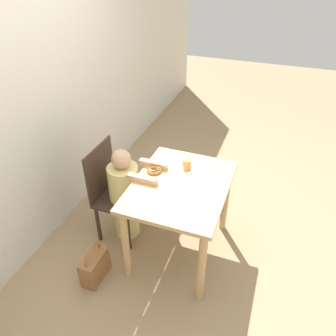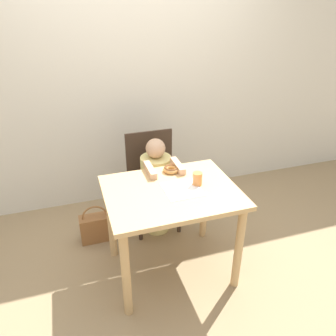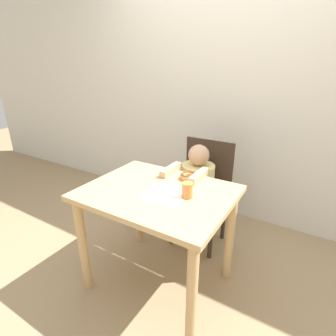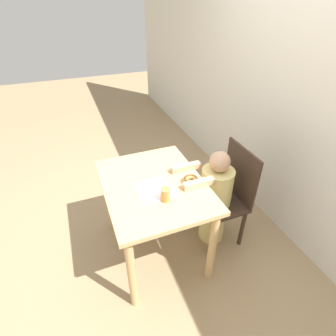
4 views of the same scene
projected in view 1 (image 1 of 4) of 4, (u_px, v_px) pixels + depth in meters
name	position (u px, v px, depth m)	size (l,w,h in m)	color
ground_plane	(179.00, 249.00, 3.00)	(12.00, 12.00, 0.00)	#997F5B
wall_back	(37.00, 102.00, 2.64)	(8.00, 0.05, 2.50)	silver
dining_table	(180.00, 197.00, 2.64)	(0.94, 0.74, 0.75)	tan
chair	(113.00, 191.00, 2.95)	(0.43, 0.37, 0.91)	#38281E
child_figure	(125.00, 195.00, 2.92)	(0.28, 0.49, 0.92)	#E0D17F
donut	(154.00, 169.00, 2.70)	(0.13, 0.13, 0.04)	tan
napkin	(185.00, 179.00, 2.63)	(0.26, 0.26, 0.00)	white
handbag	(95.00, 266.00, 2.67)	(0.28, 0.13, 0.36)	brown
cup	(187.00, 165.00, 2.71)	(0.07, 0.07, 0.10)	orange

